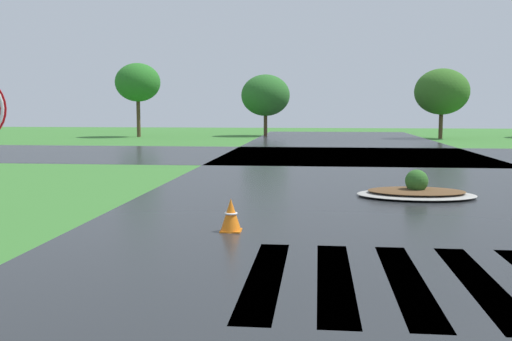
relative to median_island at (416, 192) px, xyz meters
name	(u,v)px	position (x,y,z in m)	size (l,w,h in m)	color
asphalt_roadway	(386,202)	(-0.83, -0.92, -0.13)	(11.97, 80.00, 0.01)	#232628
asphalt_cross_road	(353,155)	(-0.83, 12.61, -0.13)	(90.00, 10.77, 0.01)	#232628
crosswalk_stripes	(443,282)	(-0.83, -7.18, -0.13)	(4.95, 3.59, 0.01)	white
median_island	(416,192)	(0.00, 0.00, 0.00)	(2.88, 1.88, 0.68)	#9E9B93
traffic_cone	(231,216)	(-3.94, -4.46, 0.15)	(0.38, 0.38, 0.59)	orange
background_treeline	(396,88)	(3.21, 29.58, 3.50)	(35.71, 6.59, 5.85)	#4C3823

